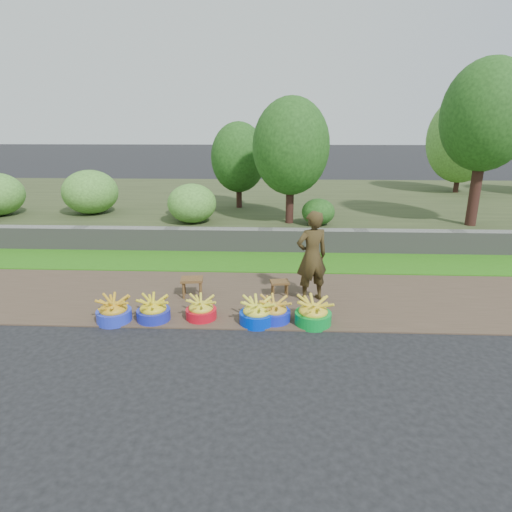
{
  "coord_description": "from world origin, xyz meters",
  "views": [
    {
      "loc": [
        0.21,
        -5.68,
        2.91
      ],
      "look_at": [
        -0.1,
        1.3,
        0.75
      ],
      "focal_mm": 30.0,
      "sensor_mm": 36.0,
      "label": 1
    }
  ],
  "objects_px": {
    "basin_b": "(153,310)",
    "basin_d": "(257,313)",
    "stool_right": "(280,284)",
    "basin_e": "(274,311)",
    "basin_a": "(114,311)",
    "basin_f": "(313,313)",
    "basin_c": "(201,310)",
    "vendor_woman": "(312,256)",
    "stool_left": "(192,282)"
  },
  "relations": [
    {
      "from": "basin_c",
      "to": "stool_left",
      "type": "height_order",
      "value": "basin_c"
    },
    {
      "from": "basin_c",
      "to": "basin_d",
      "type": "height_order",
      "value": "basin_d"
    },
    {
      "from": "basin_e",
      "to": "stool_right",
      "type": "xyz_separation_m",
      "value": [
        0.1,
        0.98,
        0.07
      ]
    },
    {
      "from": "vendor_woman",
      "to": "basin_e",
      "type": "bearing_deg",
      "value": 31.85
    },
    {
      "from": "stool_left",
      "to": "basin_a",
      "type": "bearing_deg",
      "value": -135.04
    },
    {
      "from": "basin_b",
      "to": "basin_d",
      "type": "xyz_separation_m",
      "value": [
        1.6,
        -0.04,
        0.01
      ]
    },
    {
      "from": "basin_c",
      "to": "vendor_woman",
      "type": "height_order",
      "value": "vendor_woman"
    },
    {
      "from": "basin_d",
      "to": "basin_f",
      "type": "xyz_separation_m",
      "value": [
        0.85,
        0.01,
        0.01
      ]
    },
    {
      "from": "basin_a",
      "to": "stool_right",
      "type": "bearing_deg",
      "value": 23.36
    },
    {
      "from": "basin_c",
      "to": "stool_right",
      "type": "bearing_deg",
      "value": 37.75
    },
    {
      "from": "stool_left",
      "to": "stool_right",
      "type": "bearing_deg",
      "value": 3.02
    },
    {
      "from": "basin_b",
      "to": "basin_c",
      "type": "distance_m",
      "value": 0.73
    },
    {
      "from": "basin_f",
      "to": "stool_right",
      "type": "xyz_separation_m",
      "value": [
        -0.5,
        1.06,
        0.06
      ]
    },
    {
      "from": "basin_d",
      "to": "stool_left",
      "type": "xyz_separation_m",
      "value": [
        -1.17,
        0.99,
        0.11
      ]
    },
    {
      "from": "basin_f",
      "to": "vendor_woman",
      "type": "relative_size",
      "value": 0.36
    },
    {
      "from": "basin_b",
      "to": "stool_right",
      "type": "height_order",
      "value": "basin_b"
    },
    {
      "from": "basin_a",
      "to": "basin_d",
      "type": "height_order",
      "value": "basin_d"
    },
    {
      "from": "basin_d",
      "to": "basin_e",
      "type": "distance_m",
      "value": 0.28
    },
    {
      "from": "basin_f",
      "to": "stool_right",
      "type": "height_order",
      "value": "basin_f"
    },
    {
      "from": "basin_f",
      "to": "vendor_woman",
      "type": "bearing_deg",
      "value": 88.06
    },
    {
      "from": "basin_f",
      "to": "stool_left",
      "type": "height_order",
      "value": "basin_f"
    },
    {
      "from": "basin_c",
      "to": "basin_d",
      "type": "relative_size",
      "value": 0.9
    },
    {
      "from": "basin_c",
      "to": "basin_f",
      "type": "xyz_separation_m",
      "value": [
        1.72,
        -0.11,
        0.02
      ]
    },
    {
      "from": "basin_f",
      "to": "stool_right",
      "type": "bearing_deg",
      "value": 115.13
    },
    {
      "from": "basin_a",
      "to": "basin_d",
      "type": "bearing_deg",
      "value": 0.7
    },
    {
      "from": "basin_a",
      "to": "basin_c",
      "type": "height_order",
      "value": "basin_a"
    },
    {
      "from": "basin_d",
      "to": "vendor_woman",
      "type": "bearing_deg",
      "value": 46.99
    },
    {
      "from": "basin_c",
      "to": "vendor_woman",
      "type": "distance_m",
      "value": 2.04
    },
    {
      "from": "basin_d",
      "to": "basin_b",
      "type": "bearing_deg",
      "value": 178.58
    },
    {
      "from": "basin_e",
      "to": "stool_right",
      "type": "distance_m",
      "value": 0.98
    },
    {
      "from": "basin_b",
      "to": "basin_c",
      "type": "xyz_separation_m",
      "value": [
        0.72,
        0.08,
        -0.01
      ]
    },
    {
      "from": "basin_b",
      "to": "basin_d",
      "type": "distance_m",
      "value": 1.6
    },
    {
      "from": "basin_f",
      "to": "stool_left",
      "type": "xyz_separation_m",
      "value": [
        -2.02,
        0.98,
        0.1
      ]
    },
    {
      "from": "basin_f",
      "to": "basin_a",
      "type": "bearing_deg",
      "value": -179.26
    },
    {
      "from": "basin_c",
      "to": "basin_f",
      "type": "relative_size",
      "value": 0.87
    },
    {
      "from": "basin_d",
      "to": "basin_e",
      "type": "height_order",
      "value": "basin_d"
    },
    {
      "from": "vendor_woman",
      "to": "basin_b",
      "type": "bearing_deg",
      "value": -1.76
    },
    {
      "from": "basin_d",
      "to": "basin_f",
      "type": "relative_size",
      "value": 0.96
    },
    {
      "from": "basin_e",
      "to": "vendor_woman",
      "type": "bearing_deg",
      "value": 53.69
    },
    {
      "from": "basin_c",
      "to": "basin_e",
      "type": "bearing_deg",
      "value": -1.42
    },
    {
      "from": "basin_c",
      "to": "basin_e",
      "type": "height_order",
      "value": "basin_e"
    },
    {
      "from": "basin_e",
      "to": "basin_a",
      "type": "bearing_deg",
      "value": -177.13
    },
    {
      "from": "stool_right",
      "to": "vendor_woman",
      "type": "height_order",
      "value": "vendor_woman"
    },
    {
      "from": "basin_b",
      "to": "vendor_woman",
      "type": "relative_size",
      "value": 0.33
    },
    {
      "from": "basin_c",
      "to": "basin_d",
      "type": "bearing_deg",
      "value": -8.09
    },
    {
      "from": "stool_right",
      "to": "vendor_woman",
      "type": "distance_m",
      "value": 0.78
    },
    {
      "from": "basin_a",
      "to": "basin_d",
      "type": "distance_m",
      "value": 2.19
    },
    {
      "from": "basin_b",
      "to": "stool_left",
      "type": "distance_m",
      "value": 1.05
    },
    {
      "from": "basin_a",
      "to": "stool_right",
      "type": "height_order",
      "value": "basin_a"
    },
    {
      "from": "vendor_woman",
      "to": "stool_left",
      "type": "bearing_deg",
      "value": -23.13
    }
  ]
}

